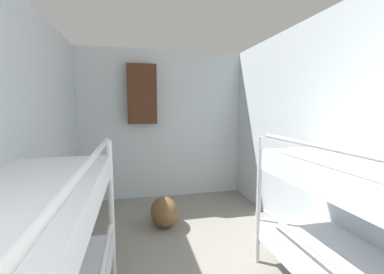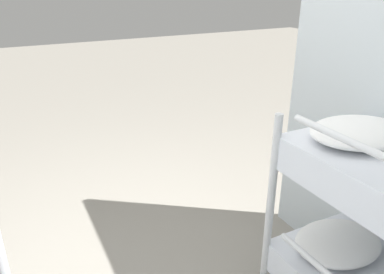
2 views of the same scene
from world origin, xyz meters
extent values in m
cube|color=silver|center=(1.33, 2.24, 1.18)|extent=(0.06, 4.60, 2.37)
cube|color=silver|center=(0.00, 4.51, 1.18)|extent=(2.72, 0.06, 2.37)
cylinder|color=silver|center=(-0.66, 2.45, 0.60)|extent=(0.04, 0.04, 1.21)
cube|color=silver|center=(-0.98, 1.51, 1.00)|extent=(0.64, 1.92, 0.18)
cylinder|color=silver|center=(-0.66, 1.51, 1.23)|extent=(0.03, 1.63, 0.03)
cylinder|color=silver|center=(0.66, 2.45, 0.60)|extent=(0.04, 0.04, 1.21)
cylinder|color=silver|center=(0.66, 1.51, 0.56)|extent=(0.03, 1.63, 0.03)
cylinder|color=silver|center=(0.66, 1.51, 1.23)|extent=(0.03, 1.63, 0.03)
ellipsoid|color=brown|center=(-0.11, 3.42, 0.17)|extent=(0.35, 0.52, 0.35)
cube|color=#472819|center=(-0.33, 4.36, 1.67)|extent=(0.44, 0.12, 0.90)
camera|label=1|loc=(-0.46, 0.34, 1.47)|focal=24.00mm
camera|label=2|loc=(0.52, 1.92, 1.82)|focal=35.00mm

